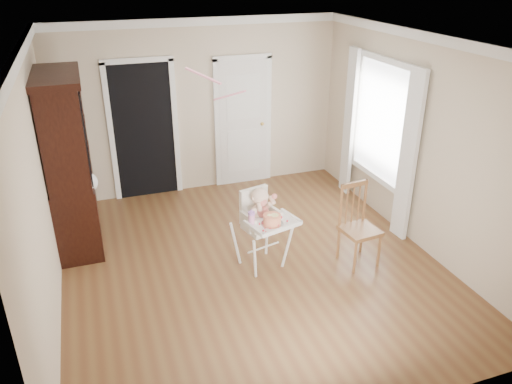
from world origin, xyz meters
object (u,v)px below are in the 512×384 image
object	(u,v)px
cake	(272,220)
dining_chair	(359,227)
sippy_cup	(252,217)
high_chair	(262,221)
china_cabinet	(69,163)

from	to	relation	value
cake	dining_chair	world-z (taller)	dining_chair
cake	sippy_cup	bearing A→B (deg)	157.70
high_chair	dining_chair	bearing A→B (deg)	-28.66
sippy_cup	china_cabinet	world-z (taller)	china_cabinet
high_chair	cake	size ratio (longest dim) A/B	3.87
sippy_cup	dining_chair	distance (m)	1.39
china_cabinet	dining_chair	distance (m)	3.70
high_chair	sippy_cup	xyz separation A→B (m)	(-0.18, -0.17, 0.16)
cake	dining_chair	distance (m)	1.16
high_chair	sippy_cup	bearing A→B (deg)	-151.85
china_cabinet	dining_chair	xyz separation A→B (m)	(3.26, -1.63, -0.66)
sippy_cup	high_chair	bearing A→B (deg)	42.69
sippy_cup	dining_chair	xyz separation A→B (m)	(1.35, -0.12, -0.31)
china_cabinet	dining_chair	world-z (taller)	china_cabinet
sippy_cup	china_cabinet	bearing A→B (deg)	141.87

